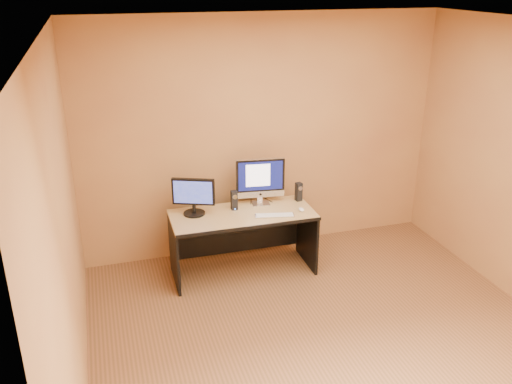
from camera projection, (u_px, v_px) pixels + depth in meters
floor at (333, 347)px, 4.60m from camera, size 4.00×4.00×0.00m
walls at (342, 207)px, 4.11m from camera, size 4.00×4.00×2.60m
ceiling at (354, 29)px, 3.62m from camera, size 4.00×4.00×0.00m
desk at (243, 243)px, 5.64m from camera, size 1.47×0.66×0.68m
imac at (261, 181)px, 5.66m from camera, size 0.54×0.26×0.50m
second_monitor at (194, 197)px, 5.43m from camera, size 0.49×0.37×0.38m
speaker_left at (234, 200)px, 5.58m from camera, size 0.06×0.07×0.20m
speaker_right at (299, 192)px, 5.80m from camera, size 0.07×0.08×0.20m
keyboard at (275, 215)px, 5.45m from camera, size 0.41×0.19×0.02m
mouse at (301, 209)px, 5.57m from camera, size 0.06×0.10×0.03m
cable_a at (267, 199)px, 5.86m from camera, size 0.07×0.19×0.01m
cable_b at (251, 201)px, 5.81m from camera, size 0.06×0.16×0.01m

